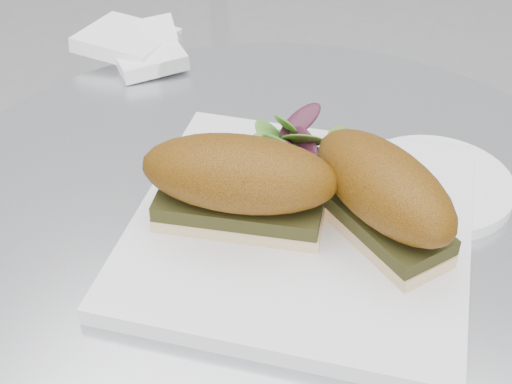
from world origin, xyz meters
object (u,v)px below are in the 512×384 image
(plate, at_px, (301,228))
(saucer, at_px, (434,185))
(sandwich_left, at_px, (239,182))
(sandwich_right, at_px, (382,194))

(plate, relative_size, saucer, 1.94)
(plate, bearing_deg, saucer, 47.56)
(plate, bearing_deg, sandwich_left, -158.61)
(plate, relative_size, sandwich_right, 1.74)
(plate, xyz_separation_m, sandwich_left, (-0.05, -0.02, 0.05))
(sandwich_right, bearing_deg, sandwich_left, -129.21)
(sandwich_right, xyz_separation_m, saucer, (0.03, 0.10, -0.05))
(sandwich_right, bearing_deg, saucer, 108.42)
(sandwich_left, bearing_deg, sandwich_right, 3.27)
(plate, bearing_deg, sandwich_right, 7.91)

